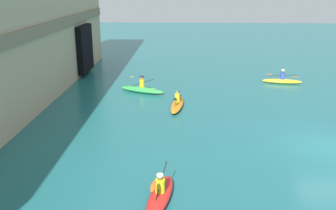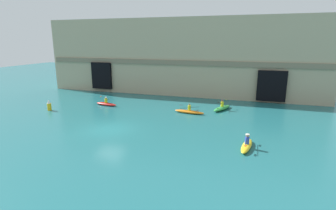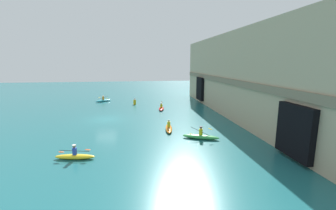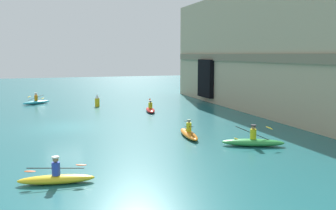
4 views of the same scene
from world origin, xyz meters
name	(u,v)px [view 2 (image 2 of 4)]	position (x,y,z in m)	size (l,w,h in m)	color
ground_plane	(109,129)	(0.00, 0.00, 0.00)	(120.00, 120.00, 0.00)	#1E6066
cliff_bluff	(179,57)	(1.57, 18.15, 5.47)	(40.93, 5.55, 11.00)	tan
kayak_red	(106,104)	(-4.94, 7.79, 0.22)	(3.07, 1.21, 1.17)	red
kayak_orange	(189,111)	(5.78, 7.37, 0.22)	(3.47, 1.07, 1.10)	orange
kayak_green	(222,108)	(9.08, 9.97, 0.25)	(2.09, 3.52, 1.22)	green
kayak_yellow	(247,145)	(12.12, -0.75, 0.23)	(1.07, 3.08, 1.12)	yellow
marker_buoy	(49,105)	(-9.97, 3.69, 0.58)	(0.45, 0.45, 1.25)	yellow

